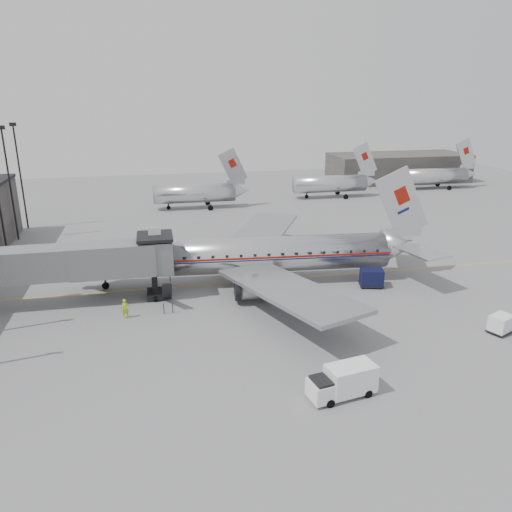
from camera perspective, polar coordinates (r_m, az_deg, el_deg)
The scene contains 12 objects.
ground at distance 48.26m, azimuth -0.18°, elevation -5.53°, with size 160.00×160.00×0.00m, color slate.
hangar at distance 117.55m, azimuth 15.89°, elevation 9.71°, with size 30.00×12.00×6.00m, color #393734.
apron_line at distance 54.27m, azimuth 1.66°, elevation -2.73°, with size 0.15×60.00×0.01m, color gold.
jet_bridge at distance 49.97m, azimuth -20.15°, elevation -0.71°, with size 21.00×6.20×7.10m.
distant_aircraft_near at distance 87.13m, azimuth -6.94°, elevation 7.20°, with size 16.39×3.20×10.26m.
distant_aircraft_mid at distance 96.58m, azimuth 8.55°, elevation 8.25°, with size 16.39×3.20×10.26m.
distant_aircraft_far at distance 110.53m, azimuth 19.73°, elevation 8.67°, with size 16.39×3.20×10.26m.
airliner at distance 52.56m, azimuth -0.62°, elevation 0.11°, with size 38.59×35.65×12.20m.
service_van at distance 34.87m, azimuth 9.90°, elevation -13.90°, with size 4.88×2.60×2.18m.
baggage_cart_navy at distance 53.49m, azimuth 13.07°, elevation -2.40°, with size 2.79×2.38×1.89m.
baggage_cart_white at distance 47.38m, azimuth 26.20°, elevation -6.95°, with size 2.45×2.22×1.57m.
ramp_worker at distance 46.68m, azimuth -14.70°, elevation -5.84°, with size 0.66×0.43×1.80m, color #AED218.
Camera 1 is at (-8.80, -43.17, 19.71)m, focal length 35.00 mm.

